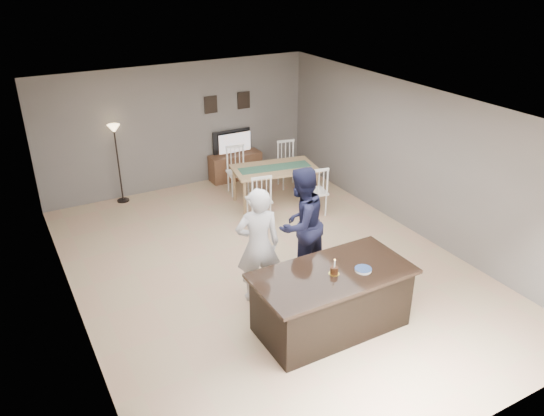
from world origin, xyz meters
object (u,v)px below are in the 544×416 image
kitchen_island (331,300)px  television (233,142)px  man (301,224)px  woman (258,246)px  floor_lamp (116,143)px  plate_stack (363,270)px  tv_console (235,166)px  birthday_cake (334,270)px  dining_table (275,174)px

kitchen_island → television: 5.78m
kitchen_island → man: bearing=76.1°
woman → floor_lamp: size_ratio=1.09×
plate_stack → floor_lamp: bearing=107.3°
man → floor_lamp: bearing=-86.3°
tv_console → television: (0.00, 0.07, 0.56)m
man → plate_stack: bearing=72.5°
woman → floor_lamp: 4.58m
birthday_cake → plate_stack: size_ratio=0.99×
tv_console → plate_stack: bearing=-98.2°
tv_console → floor_lamp: (-2.62, 0.02, 0.99)m
man → television: bearing=-120.2°
woman → man: (0.88, 0.24, 0.02)m
tv_console → floor_lamp: 2.80m
dining_table → floor_lamp: 3.27m
television → birthday_cake: bearing=77.9°
woman → floor_lamp: (-0.88, 4.48, 0.39)m
woman → floor_lamp: woman is taller
dining_table → plate_stack: bearing=-93.1°
plate_stack → floor_lamp: floor_lamp is taller
birthday_cake → dining_table: bearing=71.4°
kitchen_island → man: (0.33, 1.35, 0.47)m
man → birthday_cake: bearing=57.2°
television → dining_table: size_ratio=0.43×
tv_console → man: (-0.87, -4.22, 0.63)m
tv_console → woman: 4.83m
kitchen_island → dining_table: (1.33, 3.96, 0.20)m
tv_console → plate_stack: (-0.83, -5.74, 0.62)m
dining_table → woman: bearing=-113.2°
woman → plate_stack: woman is taller
dining_table → floor_lamp: size_ratio=1.29×
television → woman: woman is taller
tv_console → birthday_cake: bearing=-102.2°
kitchen_island → woman: woman is taller
birthday_cake → plate_stack: (0.38, -0.13, -0.03)m
plate_stack → floor_lamp: (-1.79, 5.76, 0.37)m
tv_console → dining_table: bearing=-85.3°
floor_lamp → man: bearing=-67.5°
kitchen_island → television: bearing=78.0°
floor_lamp → birthday_cake: bearing=-76.0°
television → birthday_cake: size_ratio=4.06×
man → dining_table: size_ratio=0.86×
birthday_cake → tv_console: bearing=77.8°
television → dining_table: 1.70m
man → floor_lamp: size_ratio=1.11×
dining_table → floor_lamp: bearing=159.4°
kitchen_island → birthday_cake: bearing=-108.7°
kitchen_island → man: size_ratio=1.16×
tv_console → television: 0.57m
kitchen_island → tv_console: size_ratio=1.79×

